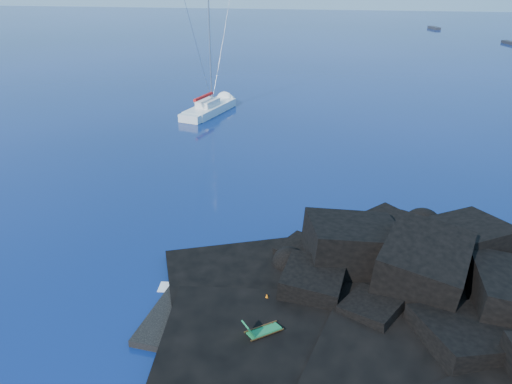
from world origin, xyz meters
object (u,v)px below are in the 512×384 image
sailboat (210,113)px  deck_chair (264,327)px  sunbather (201,316)px  marker_cone (267,298)px  distant_boat_a (434,29)px  distant_boat_b (509,44)px

sailboat → deck_chair: bearing=-57.6°
sailboat → deck_chair: (12.31, -38.68, 0.96)m
deck_chair → sunbather: (-3.22, 0.76, -0.44)m
sailboat → marker_cone: (12.06, -36.04, 0.60)m
sailboat → deck_chair: size_ratio=7.67×
deck_chair → distant_boat_a: 138.01m
sunbather → distant_boat_a: size_ratio=0.34×
sunbather → marker_cone: (2.97, 1.88, 0.08)m
distant_boat_a → sailboat: bearing=-130.9°
distant_boat_a → distant_boat_b: (12.19, -28.19, 0.00)m
deck_chair → distant_boat_b: (40.42, 106.90, -0.96)m
sailboat → sunbather: sailboat is taller
sunbather → deck_chair: bearing=-32.1°
sunbather → distant_boat_a: sunbather is taller
sunbather → distant_boat_a: 137.96m
deck_chair → distant_boat_a: bearing=40.6°
sailboat → distant_boat_b: sailboat is taller
marker_cone → distant_boat_a: marker_cone is taller
deck_chair → distant_boat_a: (28.22, 135.09, -0.96)m
marker_cone → sailboat: bearing=108.5°
distant_boat_b → marker_cone: bearing=-128.7°
deck_chair → marker_cone: bearing=57.9°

